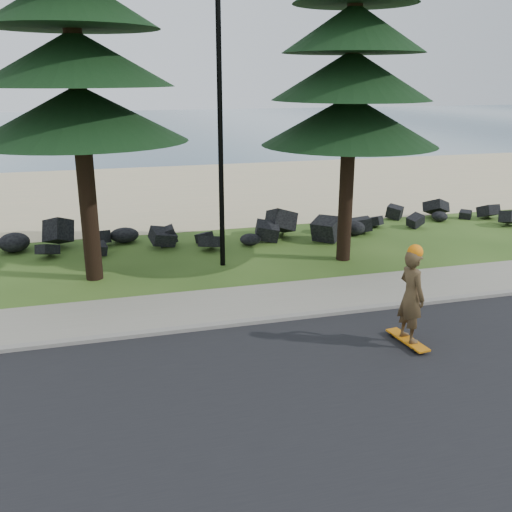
# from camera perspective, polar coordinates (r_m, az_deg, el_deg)

# --- Properties ---
(ground) EXTENTS (160.00, 160.00, 0.00)m
(ground) POSITION_cam_1_polar(r_m,az_deg,el_deg) (13.24, -0.43, -5.14)
(ground) COLOR #284515
(ground) RESTS_ON ground
(road) EXTENTS (160.00, 7.00, 0.02)m
(road) POSITION_cam_1_polar(r_m,az_deg,el_deg) (9.44, 6.83, -15.29)
(road) COLOR black
(road) RESTS_ON ground
(kerb) EXTENTS (160.00, 0.20, 0.10)m
(kerb) POSITION_cam_1_polar(r_m,az_deg,el_deg) (12.42, 0.63, -6.48)
(kerb) COLOR gray
(kerb) RESTS_ON ground
(sidewalk) EXTENTS (160.00, 2.00, 0.08)m
(sidewalk) POSITION_cam_1_polar(r_m,az_deg,el_deg) (13.40, -0.65, -4.67)
(sidewalk) COLOR gray
(sidewalk) RESTS_ON ground
(beach_sand) EXTENTS (160.00, 15.00, 0.01)m
(beach_sand) POSITION_cam_1_polar(r_m,az_deg,el_deg) (26.98, -8.39, 6.49)
(beach_sand) COLOR beige
(beach_sand) RESTS_ON ground
(ocean) EXTENTS (160.00, 58.00, 0.01)m
(ocean) POSITION_cam_1_polar(r_m,az_deg,el_deg) (63.09, -12.67, 12.54)
(ocean) COLOR #39596C
(ocean) RESTS_ON ground
(seawall_boulders) EXTENTS (60.00, 2.40, 1.10)m
(seawall_boulders) POSITION_cam_1_polar(r_m,az_deg,el_deg) (18.41, -4.90, 1.39)
(seawall_boulders) COLOR black
(seawall_boulders) RESTS_ON ground
(lamp_post) EXTENTS (0.25, 0.14, 8.14)m
(lamp_post) POSITION_cam_1_polar(r_m,az_deg,el_deg) (15.36, -3.62, 13.90)
(lamp_post) COLOR black
(lamp_post) RESTS_ON ground
(skateboarder) EXTENTS (0.52, 1.13, 2.06)m
(skateboarder) POSITION_cam_1_polar(r_m,az_deg,el_deg) (11.47, 15.27, -3.90)
(skateboarder) COLOR #C56C0B
(skateboarder) RESTS_ON ground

